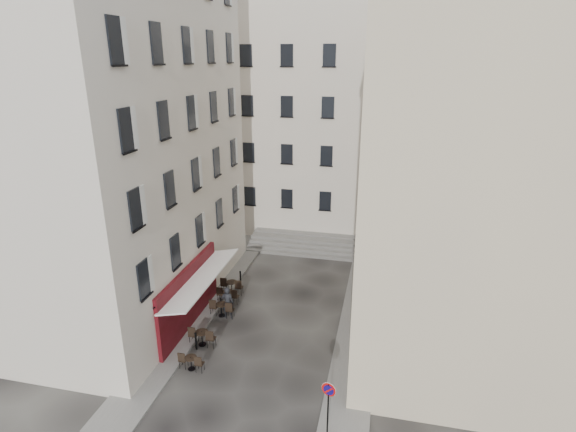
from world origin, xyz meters
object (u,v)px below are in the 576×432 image
(bistro_table_a, at_px, (191,362))
(bistro_table_b, at_px, (202,336))
(no_parking_sign, at_px, (328,399))
(pedestrian, at_px, (228,303))

(bistro_table_a, relative_size, bistro_table_b, 0.87)
(no_parking_sign, distance_m, bistro_table_b, 8.36)
(no_parking_sign, height_order, pedestrian, no_parking_sign)
(no_parking_sign, distance_m, bistro_table_a, 7.31)
(no_parking_sign, xyz_separation_m, bistro_table_b, (-6.99, 4.41, -1.25))
(no_parking_sign, bearing_deg, pedestrian, 150.11)
(bistro_table_a, xyz_separation_m, bistro_table_b, (-0.25, 1.89, 0.07))
(bistro_table_b, relative_size, pedestrian, 0.75)
(no_parking_sign, relative_size, bistro_table_b, 1.75)
(bistro_table_a, distance_m, bistro_table_b, 1.91)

